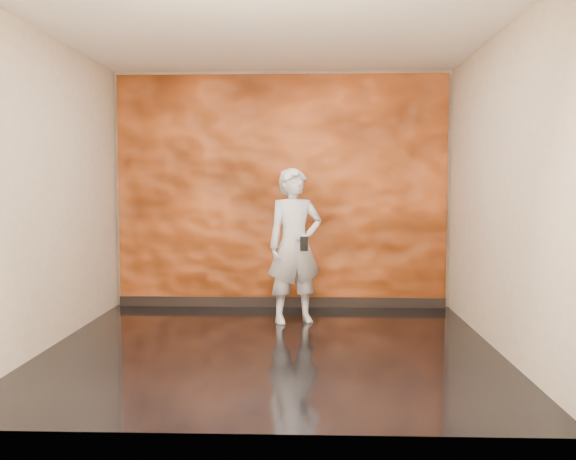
% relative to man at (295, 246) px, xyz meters
% --- Properties ---
extents(room, '(4.02, 4.02, 2.81)m').
position_rel_man_xyz_m(room, '(-0.18, -1.08, 0.58)').
color(room, black).
rests_on(room, ground).
extents(feature_wall, '(3.90, 0.06, 2.75)m').
position_rel_man_xyz_m(feature_wall, '(-0.18, 0.88, 0.56)').
color(feature_wall, orange).
rests_on(feature_wall, ground).
extents(baseboard, '(3.90, 0.04, 0.12)m').
position_rel_man_xyz_m(baseboard, '(-0.18, 0.84, -0.76)').
color(baseboard, black).
rests_on(baseboard, ground).
extents(man, '(0.69, 0.57, 1.64)m').
position_rel_man_xyz_m(man, '(0.00, 0.00, 0.00)').
color(man, '#A6ABB6').
rests_on(man, ground).
extents(phone, '(0.08, 0.03, 0.15)m').
position_rel_man_xyz_m(phone, '(0.10, -0.24, 0.04)').
color(phone, black).
rests_on(phone, man).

